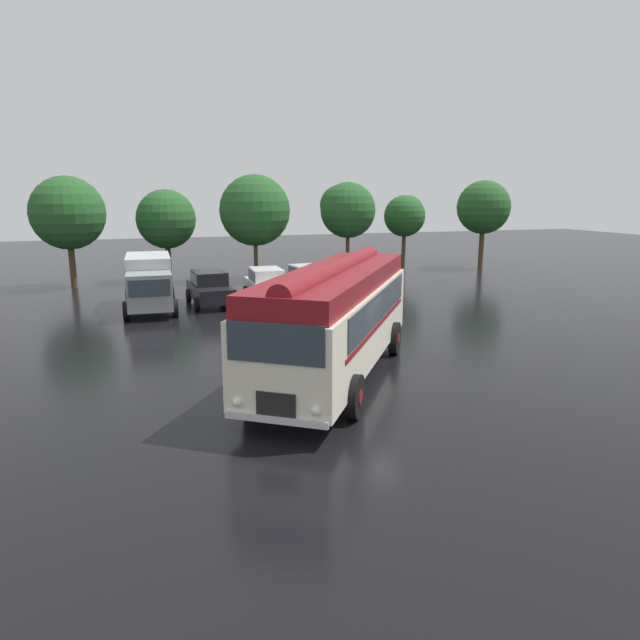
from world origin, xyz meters
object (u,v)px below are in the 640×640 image
object	(u,v)px
car_mid_left	(267,285)
box_van	(149,281)
vintage_bus	(336,314)
car_near_left	(210,288)
car_mid_right	(309,281)

from	to	relation	value
car_mid_left	box_van	distance (m)	5.76
vintage_bus	car_near_left	xyz separation A→B (m)	(-2.03, 12.56, -1.05)
vintage_bus	box_van	distance (m)	13.28
car_mid_right	box_van	xyz separation A→B (m)	(-8.13, -0.77, 0.52)
car_mid_left	vintage_bus	bearing A→B (deg)	-93.87
box_van	car_near_left	bearing A→B (deg)	4.30
vintage_bus	box_van	bearing A→B (deg)	111.53
car_mid_right	box_van	size ratio (longest dim) A/B	0.75
vintage_bus	box_van	xyz separation A→B (m)	(-4.87, 12.34, -0.53)
car_mid_right	vintage_bus	bearing A→B (deg)	-103.94
car_mid_left	box_van	bearing A→B (deg)	-177.09
car_near_left	car_mid_left	size ratio (longest dim) A/B	1.00
vintage_bus	car_mid_right	distance (m)	13.55
car_mid_left	car_near_left	bearing A→B (deg)	-178.48
car_near_left	box_van	size ratio (longest dim) A/B	0.73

